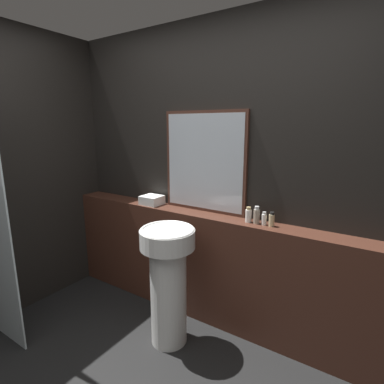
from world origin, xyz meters
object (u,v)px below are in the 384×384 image
at_px(shampoo_bottle, 248,215).
at_px(body_wash_bottle, 272,220).
at_px(pedestal_sink, 168,278).
at_px(conditioner_bottle, 257,216).
at_px(lotion_bottle, 264,219).
at_px(towel_stack, 152,200).
at_px(mirror, 204,162).

bearing_deg(shampoo_bottle, body_wash_bottle, 0.00).
bearing_deg(pedestal_sink, conditioner_bottle, 40.55).
height_order(conditioner_bottle, lotion_bottle, conditioner_bottle).
xyz_separation_m(towel_stack, conditioner_bottle, (1.03, 0.00, 0.02)).
bearing_deg(towel_stack, conditioner_bottle, 0.00).
bearing_deg(body_wash_bottle, mirror, 172.13).
xyz_separation_m(mirror, shampoo_bottle, (0.45, -0.09, -0.37)).
height_order(pedestal_sink, lotion_bottle, lotion_bottle).
xyz_separation_m(conditioner_bottle, lotion_bottle, (0.06, -0.00, -0.02)).
bearing_deg(conditioner_bottle, towel_stack, 180.00).
bearing_deg(towel_stack, pedestal_sink, -40.06).
height_order(lotion_bottle, body_wash_bottle, body_wash_bottle).
relative_size(shampoo_bottle, conditioner_bottle, 0.88).
relative_size(towel_stack, lotion_bottle, 1.86).
relative_size(pedestal_sink, towel_stack, 5.02).
height_order(pedestal_sink, towel_stack, towel_stack).
relative_size(mirror, lotion_bottle, 8.43).
distance_m(pedestal_sink, towel_stack, 0.81).
relative_size(towel_stack, body_wash_bottle, 1.72).
height_order(conditioner_bottle, body_wash_bottle, conditioner_bottle).
bearing_deg(lotion_bottle, shampoo_bottle, 180.00).
bearing_deg(pedestal_sink, body_wash_bottle, 34.87).
xyz_separation_m(mirror, conditioner_bottle, (0.51, -0.09, -0.36)).
height_order(pedestal_sink, conditioner_bottle, conditioner_bottle).
distance_m(pedestal_sink, conditioner_bottle, 0.82).
height_order(shampoo_bottle, lotion_bottle, shampoo_bottle).
bearing_deg(mirror, body_wash_bottle, -7.87).
distance_m(mirror, body_wash_bottle, 0.74).
relative_size(towel_stack, shampoo_bottle, 1.57).
xyz_separation_m(pedestal_sink, mirror, (-0.00, 0.52, 0.83)).
relative_size(conditioner_bottle, lotion_bottle, 1.34).
bearing_deg(pedestal_sink, towel_stack, 139.94).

